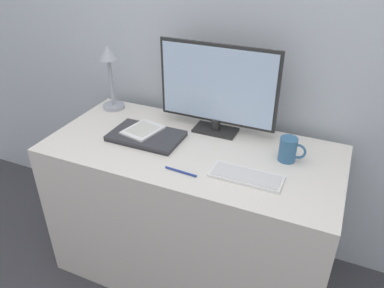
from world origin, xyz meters
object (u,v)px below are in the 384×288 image
laptop (146,136)px  pen (180,172)px  monitor (217,88)px  keyboard (246,176)px  ereader (143,130)px  desk_lamp (110,70)px  coffee_mug (289,149)px

laptop → pen: 0.32m
monitor → keyboard: monitor is taller
laptop → ereader: 0.04m
keyboard → desk_lamp: size_ratio=0.84×
desk_lamp → pen: size_ratio=2.42×
monitor → laptop: (-0.27, -0.19, -0.20)m
desk_lamp → pen: 0.74m
desk_lamp → coffee_mug: (0.95, -0.14, -0.16)m
monitor → pen: (-0.00, -0.38, -0.21)m
laptop → pen: laptop is taller
monitor → desk_lamp: 0.59m
laptop → ereader: bearing=145.3°
desk_lamp → coffee_mug: 0.97m
monitor → laptop: bearing=-144.0°
monitor → laptop: size_ratio=1.70×
keyboard → desk_lamp: 0.91m
laptop → desk_lamp: desk_lamp is taller
ereader → pen: (0.29, -0.21, -0.02)m
pen → coffee_mug: bearing=35.8°
keyboard → laptop: (-0.51, 0.11, 0.00)m
keyboard → desk_lamp: desk_lamp is taller
laptop → desk_lamp: 0.43m
laptop → ereader: ereader is taller
ereader → pen: ereader is taller
coffee_mug → ereader: bearing=-175.0°
laptop → desk_lamp: (-0.32, 0.22, 0.20)m
laptop → coffee_mug: coffee_mug is taller
laptop → pen: (0.26, -0.19, -0.01)m
keyboard → coffee_mug: 0.23m
pen → monitor: bearing=89.3°
keyboard → coffee_mug: coffee_mug is taller
keyboard → ereader: (-0.53, 0.13, 0.02)m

